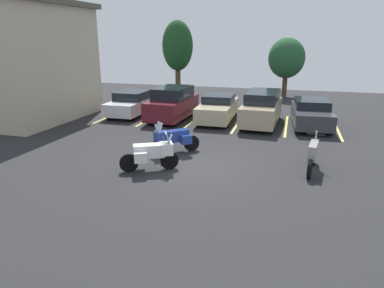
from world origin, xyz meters
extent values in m
cube|color=#262628|center=(0.00, 0.00, -0.05)|extent=(44.00, 44.00, 0.10)
cylinder|color=black|center=(-0.72, -0.54, 0.34)|extent=(0.65, 0.42, 0.67)
cylinder|color=black|center=(-2.01, -1.22, 0.34)|extent=(0.65, 0.42, 0.67)
cube|color=white|center=(-1.37, -0.88, 0.75)|extent=(1.18, 0.91, 0.47)
cylinder|color=#B2B2B7|center=(-0.83, -0.60, 0.76)|extent=(0.49, 0.30, 1.14)
cylinder|color=black|center=(-0.90, -0.64, 1.16)|extent=(0.32, 0.57, 0.04)
cube|color=white|center=(-0.81, -0.59, 0.80)|extent=(0.63, 0.67, 0.42)
cube|color=#B2C1CC|center=(-0.76, -0.57, 1.20)|extent=(0.35, 0.46, 0.39)
cube|color=white|center=(-1.83, -0.71, 0.64)|extent=(0.50, 0.42, 0.36)
cube|color=white|center=(-1.49, -1.36, 0.64)|extent=(0.50, 0.42, 0.36)
cylinder|color=black|center=(-1.64, 0.72, 0.34)|extent=(0.58, 0.55, 0.68)
cylinder|color=black|center=(-0.54, 1.76, 0.34)|extent=(0.58, 0.55, 0.68)
cube|color=navy|center=(-1.09, 1.24, 0.76)|extent=(1.08, 1.05, 0.48)
cylinder|color=#B2B2B7|center=(-1.55, 0.81, 0.76)|extent=(0.43, 0.41, 1.15)
cylinder|color=black|center=(-1.50, 0.86, 1.18)|extent=(0.45, 0.48, 0.04)
cube|color=navy|center=(-1.57, 0.79, 0.81)|extent=(0.63, 0.63, 0.43)
cube|color=#B2C1CC|center=(-1.61, 0.76, 1.22)|extent=(0.42, 0.43, 0.39)
cube|color=navy|center=(-0.62, 1.24, 0.64)|extent=(0.49, 0.48, 0.36)
cube|color=navy|center=(-1.06, 1.71, 0.64)|extent=(0.49, 0.48, 0.36)
cylinder|color=black|center=(4.39, 1.41, 0.34)|extent=(0.21, 0.68, 0.67)
cylinder|color=black|center=(4.19, -0.07, 0.34)|extent=(0.21, 0.68, 0.67)
cube|color=gray|center=(4.29, 0.67, 0.79)|extent=(0.41, 1.15, 0.54)
cylinder|color=#B2B2B7|center=(4.37, 1.29, 0.76)|extent=(0.14, 0.52, 1.14)
cylinder|color=black|center=(4.36, 1.21, 1.24)|extent=(0.62, 0.12, 0.04)
cube|color=#EAE066|center=(-7.29, 7.54, 0.00)|extent=(0.12, 5.02, 0.01)
cube|color=#EAE066|center=(-4.66, 7.54, 0.00)|extent=(0.12, 5.02, 0.01)
cube|color=#EAE066|center=(-2.04, 7.54, 0.00)|extent=(0.12, 5.02, 0.01)
cube|color=#EAE066|center=(0.59, 7.54, 0.00)|extent=(0.12, 5.02, 0.01)
cube|color=#EAE066|center=(3.22, 7.54, 0.00)|extent=(0.12, 5.02, 0.01)
cube|color=#EAE066|center=(5.85, 7.54, 0.00)|extent=(0.12, 5.02, 0.01)
cube|color=white|center=(-6.19, 7.88, 0.58)|extent=(1.89, 4.35, 0.74)
cube|color=black|center=(-6.19, 7.98, 1.20)|extent=(1.73, 2.10, 0.50)
cylinder|color=black|center=(-5.38, 6.41, 0.33)|extent=(0.22, 0.66, 0.66)
cylinder|color=black|center=(-6.99, 6.40, 0.33)|extent=(0.22, 0.66, 0.66)
cylinder|color=black|center=(-5.39, 9.36, 0.33)|extent=(0.22, 0.66, 0.66)
cylinder|color=black|center=(-7.00, 9.35, 0.33)|extent=(0.22, 0.66, 0.66)
cube|color=maroon|center=(-3.32, 7.30, 0.73)|extent=(2.07, 4.43, 1.04)
cube|color=black|center=(-3.31, 7.42, 1.57)|extent=(1.84, 2.76, 0.65)
cylinder|color=black|center=(-2.58, 5.78, 0.32)|extent=(0.25, 0.64, 0.63)
cylinder|color=black|center=(-4.19, 5.85, 0.32)|extent=(0.25, 0.64, 0.63)
cylinder|color=black|center=(-2.44, 8.74, 0.32)|extent=(0.25, 0.64, 0.63)
cylinder|color=black|center=(-4.06, 8.81, 0.32)|extent=(0.25, 0.64, 0.63)
cube|color=#C1B289|center=(-0.69, 7.79, 0.62)|extent=(1.91, 4.74, 0.85)
cube|color=black|center=(-0.70, 8.06, 1.26)|extent=(1.70, 2.12, 0.42)
cylinder|color=black|center=(0.12, 6.22, 0.30)|extent=(0.24, 0.61, 0.61)
cylinder|color=black|center=(-1.41, 6.18, 0.30)|extent=(0.24, 0.61, 0.61)
cylinder|color=black|center=(0.04, 9.41, 0.30)|extent=(0.24, 0.61, 0.61)
cylinder|color=black|center=(-1.50, 9.37, 0.30)|extent=(0.24, 0.61, 0.61)
cube|color=tan|center=(1.84, 7.33, 0.73)|extent=(1.99, 4.63, 1.02)
cube|color=black|center=(1.86, 7.71, 1.53)|extent=(1.77, 3.09, 0.57)
cylinder|color=black|center=(2.53, 5.75, 0.35)|extent=(0.25, 0.70, 0.69)
cylinder|color=black|center=(1.01, 5.82, 0.35)|extent=(0.25, 0.70, 0.69)
cylinder|color=black|center=(2.67, 8.84, 0.35)|extent=(0.25, 0.70, 0.69)
cylinder|color=black|center=(1.16, 8.91, 0.35)|extent=(0.25, 0.70, 0.69)
cube|color=#38383D|center=(4.47, 7.78, 0.62)|extent=(2.19, 4.70, 0.81)
cube|color=black|center=(4.46, 7.95, 1.24)|extent=(1.88, 2.28, 0.43)
cylinder|color=black|center=(5.39, 6.28, 0.33)|extent=(0.26, 0.67, 0.66)
cylinder|color=black|center=(3.76, 6.17, 0.33)|extent=(0.26, 0.67, 0.66)
cylinder|color=black|center=(5.19, 9.39, 0.33)|extent=(0.26, 0.67, 0.66)
cylinder|color=black|center=(3.56, 9.29, 0.33)|extent=(0.26, 0.67, 0.66)
cylinder|color=#4C3823|center=(2.72, 17.79, 0.75)|extent=(0.38, 0.38, 1.50)
ellipsoid|color=#23512D|center=(2.72, 17.79, 3.09)|extent=(2.87, 2.87, 3.16)
cylinder|color=#4C3823|center=(-18.64, 19.42, 1.12)|extent=(0.40, 0.40, 2.25)
ellipsoid|color=#1E4C23|center=(-18.64, 19.42, 4.35)|extent=(4.04, 4.04, 4.21)
cylinder|color=#4C3823|center=(-5.95, 16.36, 1.00)|extent=(0.44, 0.44, 2.00)
ellipsoid|color=#19421E|center=(-5.95, 16.36, 4.01)|extent=(2.50, 2.50, 4.02)
camera|label=1|loc=(3.44, -11.99, 4.63)|focal=32.94mm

